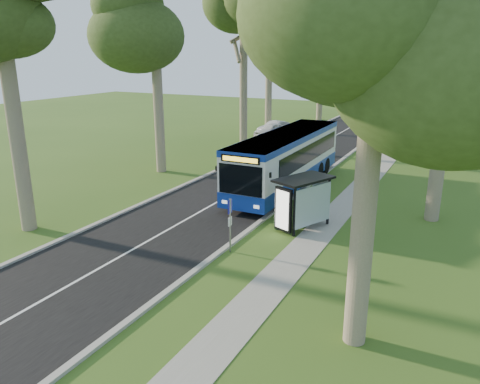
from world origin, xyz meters
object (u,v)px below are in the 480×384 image
at_px(car_white, 271,130).
at_px(car_silver, 275,128).
at_px(litter_bin, 280,218).
at_px(bus, 286,160).
at_px(bus_shelter, 303,195).
at_px(bus_stop_sign, 230,219).

xyz_separation_m(car_white, car_silver, (-0.25, 1.53, -0.02)).
bearing_deg(litter_bin, car_white, 114.01).
relative_size(bus, car_silver, 3.16).
bearing_deg(litter_bin, bus_shelter, 15.76).
height_order(bus, car_white, bus).
distance_m(bus, litter_bin, 7.26).
bearing_deg(car_white, bus, -47.21).
xyz_separation_m(bus_stop_sign, litter_bin, (0.84, 3.47, -0.96)).
bearing_deg(bus, bus_stop_sign, -81.83).
bearing_deg(bus, car_white, 115.80).
bearing_deg(car_silver, bus_shelter, -43.67).
bearing_deg(bus_stop_sign, car_white, 105.88).
xyz_separation_m(bus, bus_stop_sign, (1.50, -10.22, -0.27)).
relative_size(litter_bin, car_white, 0.25).
distance_m(bus, bus_stop_sign, 10.34).
relative_size(bus, car_white, 3.15).
distance_m(car_white, car_silver, 1.55).
height_order(bus_shelter, car_white, bus_shelter).
bearing_deg(bus_shelter, bus, 140.36).
bearing_deg(bus, litter_bin, -71.06).
height_order(bus, bus_stop_sign, bus).
height_order(litter_bin, car_silver, car_silver).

